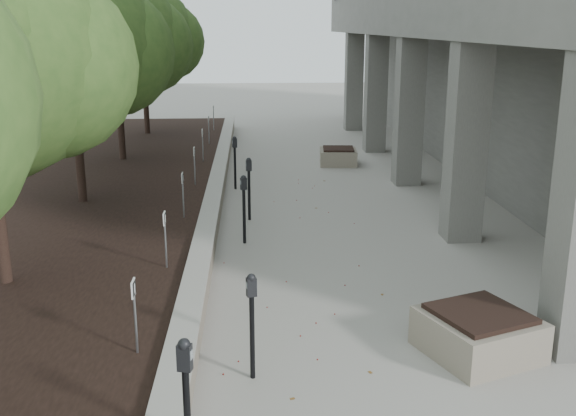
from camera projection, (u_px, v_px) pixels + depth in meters
name	position (u px, v px, depth m)	size (l,w,h in m)	color
ground	(331.00, 397.00, 7.95)	(90.00, 90.00, 0.00)	gray
retaining_wall	(215.00, 195.00, 16.46)	(0.39, 26.00, 0.50)	gray
planting_bed	(65.00, 199.00, 16.27)	(7.00, 26.00, 0.40)	black
crabapple_tree_3	(73.00, 81.00, 14.57)	(4.60, 4.00, 5.44)	#32521F
crabapple_tree_4	(117.00, 67.00, 19.39)	(4.60, 4.00, 5.44)	#32521F
crabapple_tree_5	(143.00, 59.00, 24.20)	(4.60, 4.00, 5.44)	#32521F
parking_sign_2	(135.00, 317.00, 8.08)	(0.04, 0.22, 0.96)	black
parking_sign_3	(165.00, 240.00, 10.97)	(0.04, 0.22, 0.96)	black
parking_sign_4	(183.00, 195.00, 13.85)	(0.04, 0.22, 0.96)	black
parking_sign_5	(195.00, 166.00, 16.74)	(0.04, 0.22, 0.96)	black
parking_sign_6	(203.00, 145.00, 19.63)	(0.04, 0.22, 0.96)	black
parking_sign_7	(209.00, 130.00, 22.52)	(0.04, 0.22, 0.96)	black
parking_sign_8	(214.00, 118.00, 25.41)	(0.04, 0.22, 0.96)	black
parking_meter_1	(187.00, 413.00, 6.27)	(0.15, 0.11, 1.54)	black
parking_meter_2	(252.00, 327.00, 8.22)	(0.14, 0.10, 1.40)	black
parking_meter_3	(244.00, 209.00, 13.41)	(0.14, 0.10, 1.42)	black
parking_meter_4	(249.00, 189.00, 15.03)	(0.14, 0.10, 1.45)	black
parking_meter_5	(235.00, 163.00, 17.89)	(0.14, 0.10, 1.44)	black
planter_front	(478.00, 332.00, 8.95)	(1.33, 1.33, 0.62)	gray
planter_back	(338.00, 156.00, 21.20)	(1.15, 1.15, 0.54)	gray
berry_scatter	(295.00, 257.00, 12.76)	(3.30, 14.10, 0.02)	maroon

